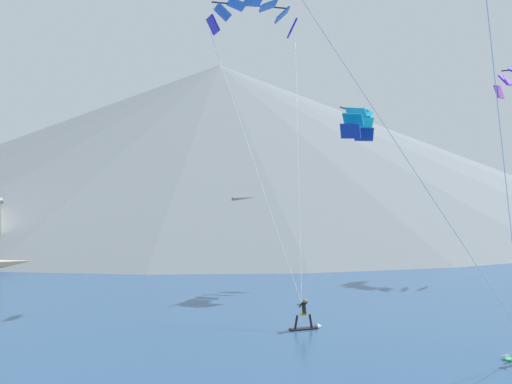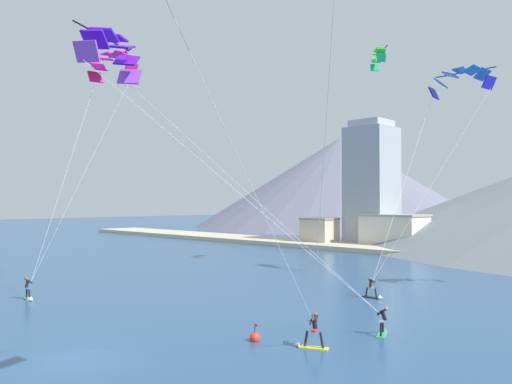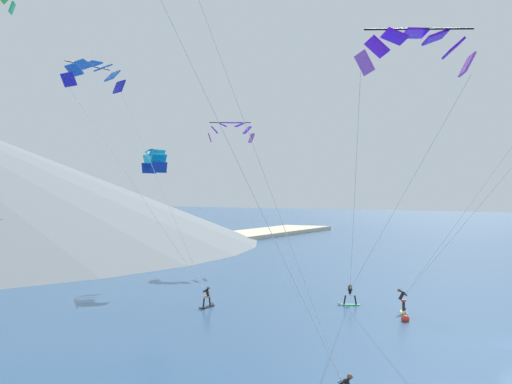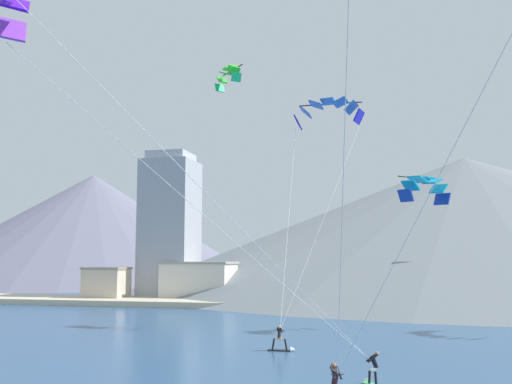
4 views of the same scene
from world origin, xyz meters
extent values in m
cone|color=white|center=(7.46, 14.31, 0.10)|extent=(0.45, 0.41, 0.36)
cube|color=black|center=(1.79, 22.43, 0.04)|extent=(1.45, 0.46, 0.07)
cylinder|color=black|center=(1.39, 22.43, 0.41)|extent=(0.23, 0.12, 0.68)
cylinder|color=black|center=(2.18, 22.42, 0.41)|extent=(0.23, 0.12, 0.68)
cube|color=orange|center=(1.79, 22.43, 0.78)|extent=(0.22, 0.29, 0.12)
cylinder|color=black|center=(1.79, 22.37, 1.10)|extent=(0.21, 0.33, 0.58)
cylinder|color=black|center=(1.68, 22.47, 1.26)|extent=(0.08, 0.49, 0.38)
cylinder|color=black|center=(1.90, 22.47, 1.26)|extent=(0.08, 0.49, 0.38)
cylinder|color=black|center=(1.79, 22.65, 1.23)|extent=(0.52, 0.04, 0.03)
sphere|color=#9E7051|center=(1.79, 22.28, 1.47)|extent=(0.21, 0.21, 0.21)
cone|color=white|center=(2.66, 22.41, 0.10)|extent=(0.31, 0.36, 0.36)
cylinder|color=silver|center=(1.95, 7.79, 8.08)|extent=(11.38, 11.33, 13.71)
cylinder|color=silver|center=(0.28, 10.27, 8.08)|extent=(14.72, 6.36, 13.71)
cube|color=#171BC2|center=(0.99, 35.26, 17.61)|extent=(0.63, 1.37, 1.18)
cube|color=blue|center=(1.66, 35.29, 18.50)|extent=(0.99, 1.42, 1.01)
cube|color=blue|center=(2.61, 35.24, 19.09)|extent=(1.23, 1.45, 0.71)
cube|color=blue|center=(3.69, 35.11, 19.29)|extent=(1.34, 1.46, 0.31)
cube|color=blue|center=(4.77, 34.91, 19.09)|extent=(1.37, 1.45, 0.71)
cube|color=blue|center=(5.69, 34.69, 18.50)|extent=(1.24, 1.41, 1.01)
cube|color=#171BC2|center=(6.33, 34.46, 17.61)|extent=(0.96, 1.36, 1.18)
cylinder|color=black|center=(3.78, 35.68, 19.21)|extent=(5.50, 0.11, 0.10)
cylinder|color=silver|center=(1.29, 28.93, 9.16)|extent=(1.03, 12.59, 15.88)
cylinder|color=silver|center=(4.15, 28.50, 9.16)|extent=(4.75, 11.74, 15.88)
cube|color=purple|center=(26.30, 37.90, 14.43)|extent=(1.49, 1.14, 1.12)
cube|color=#6518F2|center=(26.55, 37.43, 15.33)|extent=(1.70, 1.45, 0.99)
cube|color=#1533A5|center=(9.89, 32.79, 10.65)|extent=(1.29, 1.32, 1.04)
cube|color=#0A9CC6|center=(10.29, 33.15, 11.47)|extent=(1.51, 1.55, 0.90)
cube|color=#0A9CC6|center=(10.86, 33.74, 12.02)|extent=(1.66, 1.66, 0.61)
cube|color=#0A9CC6|center=(11.50, 34.46, 12.22)|extent=(1.71, 1.67, 0.23)
cube|color=#0A9CC6|center=(12.11, 35.20, 12.02)|extent=(1.70, 1.61, 0.61)
cube|color=#0A9CC6|center=(12.61, 35.85, 11.47)|extent=(1.60, 1.44, 0.90)
cube|color=#1533A5|center=(12.91, 36.30, 10.65)|extent=(1.41, 1.18, 1.04)
cylinder|color=black|center=(11.03, 34.86, 12.27)|extent=(3.37, 3.34, 0.10)
cube|color=beige|center=(0.00, 54.92, 0.35)|extent=(180.00, 10.00, 0.70)
cube|color=silver|center=(12.75, 56.19, 2.55)|extent=(7.56, 4.17, 5.10)
cube|color=#9D9992|center=(12.75, 56.19, 5.25)|extent=(7.86, 4.33, 0.30)
cube|color=#B7AD9E|center=(29.08, 58.86, 2.31)|extent=(7.43, 5.43, 4.61)
cube|color=gray|center=(29.08, 58.86, 4.76)|extent=(7.73, 5.65, 0.30)
cone|color=slate|center=(22.83, 103.32, 12.70)|extent=(129.14, 129.14, 25.40)
camera|label=1|loc=(-12.88, -10.08, 8.03)|focal=50.00mm
camera|label=2|loc=(21.69, -10.68, 7.19)|focal=35.00mm
camera|label=3|loc=(-42.33, -6.18, 9.07)|focal=50.00mm
camera|label=4|loc=(8.87, -13.23, 5.67)|focal=40.00mm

